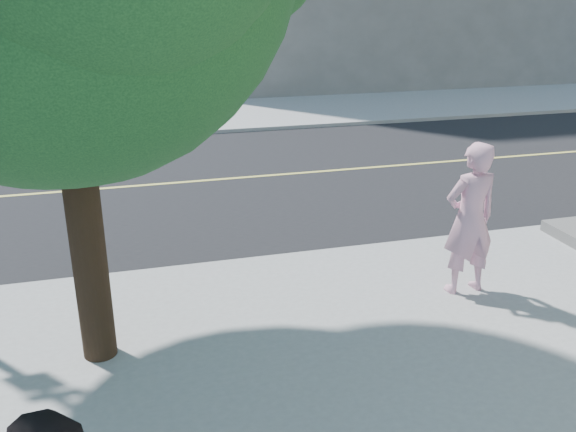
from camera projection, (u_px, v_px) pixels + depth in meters
name	position (u px, v px, depth m)	size (l,w,h in m)	color
ground	(9.00, 292.00, 8.57)	(140.00, 140.00, 0.00)	black
road_ew	(41.00, 194.00, 12.64)	(140.00, 9.00, 0.01)	black
sidewalk_ne	(355.00, 69.00, 31.34)	(29.00, 25.00, 0.12)	#959595
man_on_phone	(470.00, 219.00, 8.02)	(0.75, 0.49, 2.06)	#D797B2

